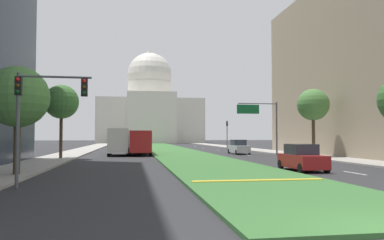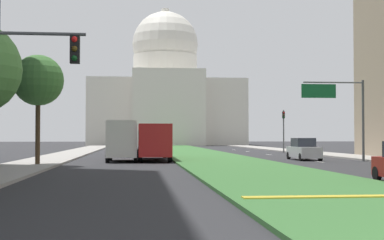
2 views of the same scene
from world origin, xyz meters
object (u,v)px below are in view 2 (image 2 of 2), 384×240
object	(u,v)px
capitol_building	(165,97)
sedan_distant	(125,148)
traffic_light_far_right	(284,125)
sedan_far_horizon	(147,145)
city_bus	(153,139)
overhead_guide_sign	(341,103)
sedan_midblock	(304,150)
street_tree_left_mid	(38,81)
traffic_light_near_left	(4,76)
box_truck_delivery	(122,140)

from	to	relation	value
capitol_building	sedan_distant	world-z (taller)	capitol_building
capitol_building	traffic_light_far_right	xyz separation A→B (m)	(11.27, -62.21, -7.91)
sedan_far_horizon	city_bus	xyz separation A→B (m)	(0.05, -25.94, 0.93)
sedan_far_horizon	city_bus	bearing A→B (deg)	-89.88
capitol_building	overhead_guide_sign	distance (m)	86.35
sedan_midblock	sedan_far_horizon	bearing A→B (deg)	115.27
street_tree_left_mid	city_bus	bearing A→B (deg)	46.79
sedan_far_horizon	traffic_light_near_left	bearing A→B (deg)	-95.33
traffic_light_far_right	city_bus	xyz separation A→B (m)	(-16.44, -19.54, -1.54)
capitol_building	traffic_light_near_left	xyz separation A→B (m)	(-10.42, -111.47, -7.43)
overhead_guide_sign	sedan_midblock	xyz separation A→B (m)	(-2.15, 2.89, -3.77)
traffic_light_far_right	box_truck_delivery	size ratio (longest dim) A/B	0.81
traffic_light_near_left	traffic_light_far_right	xyz separation A→B (m)	(21.69, 49.26, -0.48)
sedan_midblock	box_truck_delivery	size ratio (longest dim) A/B	0.72
sedan_midblock	sedan_far_horizon	distance (m)	29.70
street_tree_left_mid	sedan_far_horizon	bearing A→B (deg)	77.02
capitol_building	city_bus	world-z (taller)	capitol_building
capitol_building	traffic_light_far_right	bearing A→B (deg)	-79.74
sedan_far_horizon	street_tree_left_mid	bearing A→B (deg)	-102.98
capitol_building	traffic_light_far_right	distance (m)	63.72
sedan_midblock	overhead_guide_sign	bearing A→B (deg)	-53.35
traffic_light_near_left	sedan_distant	distance (m)	42.11
sedan_far_horizon	box_truck_delivery	bearing A→B (deg)	-95.02
sedan_distant	sedan_far_horizon	size ratio (longest dim) A/B	1.05
overhead_guide_sign	sedan_far_horizon	xyz separation A→B (m)	(-14.83, 29.74, -3.78)
capitol_building	sedan_distant	xyz separation A→B (m)	(-7.80, -69.56, -10.45)
capitol_building	street_tree_left_mid	xyz separation A→B (m)	(-13.16, -90.26, -5.49)
sedan_far_horizon	city_bus	distance (m)	25.95
sedan_midblock	sedan_far_horizon	size ratio (longest dim) A/B	1.02
traffic_light_far_right	box_truck_delivery	xyz separation A→B (m)	(-18.96, -21.73, -1.64)
capitol_building	box_truck_delivery	bearing A→B (deg)	-95.24
capitol_building	street_tree_left_mid	size ratio (longest dim) A/B	4.59
traffic_light_far_right	street_tree_left_mid	world-z (taller)	street_tree_left_mid
street_tree_left_mid	sedan_far_horizon	world-z (taller)	street_tree_left_mid
street_tree_left_mid	sedan_midblock	bearing A→B (deg)	20.21
sedan_midblock	sedan_far_horizon	xyz separation A→B (m)	(-12.68, 26.85, -0.02)
sedan_midblock	traffic_light_far_right	bearing A→B (deg)	79.44
capitol_building	box_truck_delivery	xyz separation A→B (m)	(-7.70, -83.95, -9.55)
traffic_light_far_right	sedan_distant	xyz separation A→B (m)	(-19.06, -7.34, -2.54)
box_truck_delivery	sedan_midblock	bearing A→B (deg)	4.82
traffic_light_near_left	sedan_distant	xyz separation A→B (m)	(2.62, 41.92, -3.02)
traffic_light_far_right	sedan_midblock	xyz separation A→B (m)	(-3.82, -20.46, -2.45)
traffic_light_far_right	sedan_far_horizon	distance (m)	17.86
capitol_building	sedan_midblock	world-z (taller)	capitol_building
traffic_light_near_left	street_tree_left_mid	world-z (taller)	street_tree_left_mid
overhead_guide_sign	city_bus	size ratio (longest dim) A/B	0.59
traffic_light_near_left	sedan_distant	world-z (taller)	traffic_light_near_left
box_truck_delivery	traffic_light_near_left	bearing A→B (deg)	-95.65
traffic_light_far_right	overhead_guide_sign	size ratio (longest dim) A/B	0.80
street_tree_left_mid	sedan_distant	size ratio (longest dim) A/B	1.58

